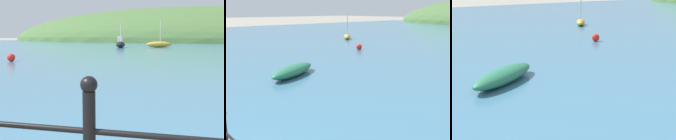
# 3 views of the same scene
# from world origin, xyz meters

# --- Properties ---
(boat_far_right) EXTENTS (2.03, 2.06, 2.28)m
(boat_far_right) POSITION_xyz_m (-13.77, 17.93, 0.34)
(boat_far_right) COLOR gold
(boat_far_right) RESTS_ON water
(boat_far_left) EXTENTS (2.00, 2.94, 0.46)m
(boat_far_left) POSITION_xyz_m (-4.85, 6.03, 0.33)
(boat_far_left) COLOR #287551
(boat_far_left) RESTS_ON water
(mooring_buoy) EXTENTS (0.41, 0.41, 0.41)m
(mooring_buoy) POSITION_xyz_m (-8.08, 13.54, 0.30)
(mooring_buoy) COLOR red
(mooring_buoy) RESTS_ON water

